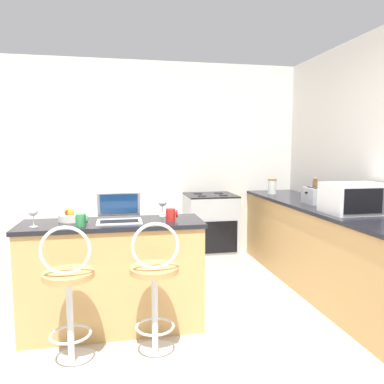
% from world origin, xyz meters
% --- Properties ---
extents(ground_plane, '(20.00, 20.00, 0.00)m').
position_xyz_m(ground_plane, '(0.00, 0.00, 0.00)').
color(ground_plane, '#ADA393').
extents(wall_back, '(12.00, 0.06, 2.60)m').
position_xyz_m(wall_back, '(0.00, 2.69, 1.30)').
color(wall_back, silver).
rests_on(wall_back, ground_plane).
extents(breakfast_bar, '(1.45, 0.50, 0.89)m').
position_xyz_m(breakfast_bar, '(-0.55, 0.74, 0.45)').
color(breakfast_bar, tan).
rests_on(breakfast_bar, ground_plane).
extents(counter_right, '(0.66, 3.19, 0.89)m').
position_xyz_m(counter_right, '(1.59, 1.08, 0.45)').
color(counter_right, tan).
rests_on(counter_right, ground_plane).
extents(bar_stool_near, '(0.40, 0.40, 0.99)m').
position_xyz_m(bar_stool_near, '(-0.83, 0.23, 0.46)').
color(bar_stool_near, silver).
rests_on(bar_stool_near, ground_plane).
extents(bar_stool_far, '(0.40, 0.40, 0.99)m').
position_xyz_m(bar_stool_far, '(-0.26, 0.23, 0.46)').
color(bar_stool_far, silver).
rests_on(bar_stool_far, ground_plane).
extents(laptop, '(0.35, 0.33, 0.23)m').
position_xyz_m(laptop, '(-0.49, 0.77, 0.95)').
color(laptop, silver).
rests_on(laptop, breakfast_bar).
extents(microwave, '(0.52, 0.39, 0.27)m').
position_xyz_m(microwave, '(1.60, 0.73, 1.03)').
color(microwave, silver).
rests_on(microwave, counter_right).
extents(toaster, '(0.20, 0.27, 0.17)m').
position_xyz_m(toaster, '(1.56, 1.34, 0.98)').
color(toaster, '#9EA3A8').
rests_on(toaster, counter_right).
extents(stove_range, '(0.62, 0.61, 0.90)m').
position_xyz_m(stove_range, '(0.66, 2.34, 0.45)').
color(stove_range, '#9EA3A8').
rests_on(stove_range, ground_plane).
extents(pepper_mill, '(0.06, 0.06, 0.26)m').
position_xyz_m(pepper_mill, '(1.74, 1.66, 1.01)').
color(pepper_mill, brown).
rests_on(pepper_mill, counter_right).
extents(mug_red, '(0.09, 0.08, 0.10)m').
position_xyz_m(mug_red, '(-0.08, 0.69, 0.94)').
color(mug_red, red).
rests_on(mug_red, breakfast_bar).
extents(wine_glass_tall, '(0.08, 0.08, 0.16)m').
position_xyz_m(wine_glass_tall, '(-1.12, 0.65, 1.01)').
color(wine_glass_tall, silver).
rests_on(wine_glass_tall, breakfast_bar).
extents(fruit_bowl, '(0.22, 0.22, 0.10)m').
position_xyz_m(fruit_bowl, '(-0.87, 0.84, 0.93)').
color(fruit_bowl, silver).
rests_on(fruit_bowl, breakfast_bar).
extents(mug_green, '(0.09, 0.07, 0.10)m').
position_xyz_m(mug_green, '(-0.77, 0.60, 0.94)').
color(mug_green, '#338447').
rests_on(mug_green, breakfast_bar).
extents(wine_glass_short, '(0.08, 0.08, 0.16)m').
position_xyz_m(wine_glass_short, '(-0.12, 0.91, 1.01)').
color(wine_glass_short, silver).
rests_on(wine_glass_short, breakfast_bar).
extents(storage_jar, '(0.11, 0.11, 0.20)m').
position_xyz_m(storage_jar, '(1.46, 2.24, 0.99)').
color(storage_jar, silver).
rests_on(storage_jar, counter_right).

